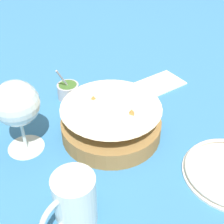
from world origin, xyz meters
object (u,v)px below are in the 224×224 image
wine_glass (17,105)px  beer_mug (74,202)px  sauce_cup (68,90)px  food_basket (112,121)px

wine_glass → beer_mug: size_ratio=1.49×
sauce_cup → beer_mug: size_ratio=0.87×
wine_glass → beer_mug: bearing=73.8°
sauce_cup → wine_glass: wine_glass is taller
sauce_cup → wine_glass: 0.22m
food_basket → beer_mug: (0.21, 0.09, 0.01)m
sauce_cup → beer_mug: (0.25, 0.27, 0.02)m
beer_mug → wine_glass: bearing=-106.2°
beer_mug → sauce_cup: bearing=-133.2°
sauce_cup → wine_glass: size_ratio=0.59×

